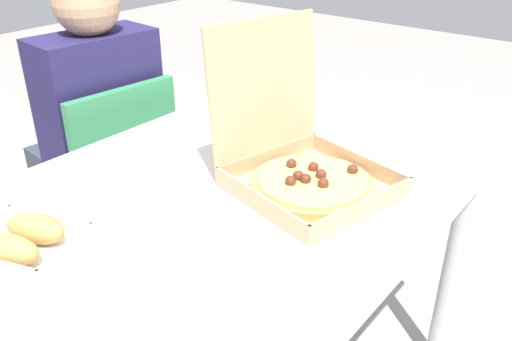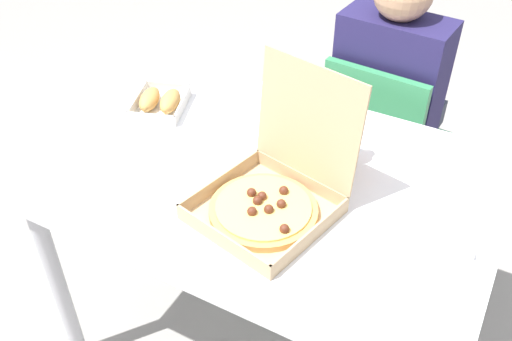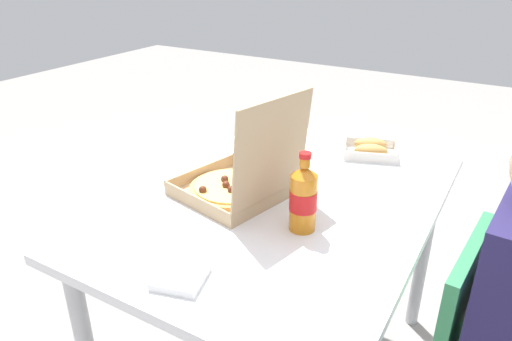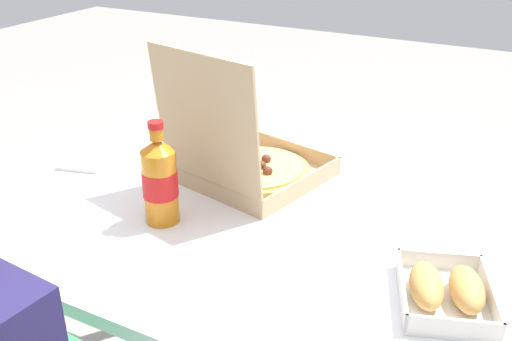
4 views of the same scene
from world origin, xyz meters
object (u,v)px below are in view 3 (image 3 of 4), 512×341
object	(u,v)px
pizza_box_open	(239,183)
paper_menu	(270,147)
napkin_pile	(180,277)
cola_bottle	(303,198)
bread_side_box	(371,149)

from	to	relation	value
pizza_box_open	paper_menu	bearing A→B (deg)	-164.80
napkin_pile	pizza_box_open	bearing A→B (deg)	-165.89
cola_bottle	napkin_pile	bearing A→B (deg)	-22.67
bread_side_box	napkin_pile	xyz separation A→B (m)	(0.93, -0.14, -0.02)
bread_side_box	napkin_pile	world-z (taller)	bread_side_box
pizza_box_open	napkin_pile	bearing A→B (deg)	14.11
bread_side_box	paper_menu	bearing A→B (deg)	-71.26
cola_bottle	napkin_pile	distance (m)	0.38
pizza_box_open	napkin_pile	world-z (taller)	pizza_box_open
pizza_box_open	bread_side_box	size ratio (longest dim) A/B	1.69
bread_side_box	paper_menu	xyz separation A→B (m)	(0.12, -0.35, -0.02)
pizza_box_open	cola_bottle	bearing A→B (deg)	74.36
bread_side_box	napkin_pile	bearing A→B (deg)	-8.77
bread_side_box	cola_bottle	distance (m)	0.59
paper_menu	cola_bottle	bearing A→B (deg)	30.11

